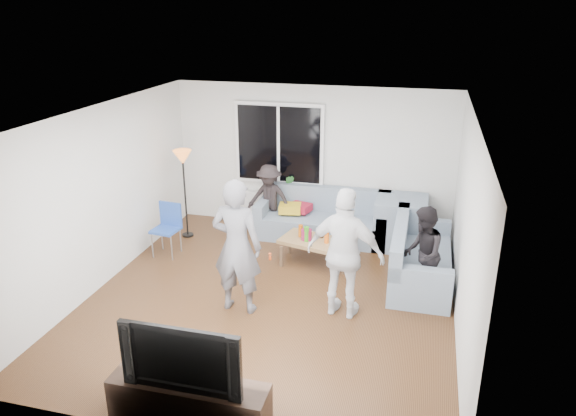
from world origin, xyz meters
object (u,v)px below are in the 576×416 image
(sofa_back_section, at_px, (322,215))
(coffee_table, at_px, (316,252))
(player_left, at_px, (237,247))
(spectator_back, at_px, (269,199))
(spectator_right, at_px, (422,254))
(television, at_px, (186,353))
(tv_console, at_px, (189,401))
(side_chair, at_px, (166,231))
(sofa_right_section, at_px, (422,253))
(floor_lamp, at_px, (185,194))
(player_right, at_px, (345,254))

(sofa_back_section, relative_size, coffee_table, 2.09)
(player_left, distance_m, spectator_back, 2.71)
(spectator_right, distance_m, television, 3.71)
(spectator_back, bearing_deg, tv_console, -77.98)
(coffee_table, bearing_deg, side_chair, -173.03)
(sofa_back_section, relative_size, sofa_right_section, 1.15)
(sofa_back_section, xyz_separation_m, tv_console, (-0.40, -4.77, -0.20))
(side_chair, relative_size, player_left, 0.46)
(player_left, bearing_deg, sofa_right_section, -145.14)
(side_chair, height_order, floor_lamp, floor_lamp)
(spectator_right, bearing_deg, coffee_table, -115.59)
(player_right, distance_m, television, 2.62)
(floor_lamp, relative_size, player_right, 0.88)
(spectator_back, height_order, television, spectator_back)
(spectator_back, bearing_deg, sofa_right_section, -18.47)
(tv_console, bearing_deg, sofa_back_section, 85.26)
(sofa_back_section, xyz_separation_m, player_right, (0.77, -2.42, 0.46))
(floor_lamp, distance_m, spectator_back, 1.48)
(floor_lamp, xyz_separation_m, player_left, (1.71, -2.13, 0.15))
(sofa_right_section, relative_size, spectator_right, 1.48)
(side_chair, distance_m, television, 3.97)
(floor_lamp, height_order, tv_console, floor_lamp)
(coffee_table, relative_size, side_chair, 1.28)
(sofa_right_section, xyz_separation_m, player_left, (-2.36, -1.49, 0.50))
(coffee_table, xyz_separation_m, player_left, (-0.73, -1.62, 0.73))
(television, bearing_deg, spectator_right, 55.03)
(player_right, relative_size, spectator_back, 1.40)
(player_right, xyz_separation_m, television, (-1.16, -2.35, -0.10))
(spectator_back, height_order, tv_console, spectator_back)
(television, bearing_deg, floor_lamp, 114.52)
(side_chair, relative_size, spectator_right, 0.64)
(side_chair, xyz_separation_m, player_right, (3.10, -1.10, 0.45))
(sofa_right_section, xyz_separation_m, side_chair, (-4.07, -0.17, 0.01))
(spectator_back, bearing_deg, player_left, -77.48)
(sofa_right_section, xyz_separation_m, floor_lamp, (-4.07, 0.64, 0.36))
(television, bearing_deg, coffee_table, 82.47)
(player_left, relative_size, spectator_back, 1.47)
(side_chair, bearing_deg, sofa_right_section, 9.07)
(coffee_table, height_order, player_left, player_left)
(side_chair, distance_m, spectator_right, 4.10)
(player_left, height_order, spectator_right, player_left)
(sofa_back_section, xyz_separation_m, spectator_right, (1.73, -1.73, 0.25))
(player_left, bearing_deg, side_chair, -35.07)
(sofa_back_section, height_order, side_chair, side_chair)
(sofa_back_section, relative_size, spectator_right, 1.70)
(sofa_back_section, distance_m, player_left, 2.76)
(sofa_back_section, relative_size, spectator_back, 1.82)
(coffee_table, bearing_deg, spectator_back, 135.43)
(floor_lamp, xyz_separation_m, spectator_right, (4.07, -1.21, -0.10))
(player_left, height_order, spectator_back, player_left)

